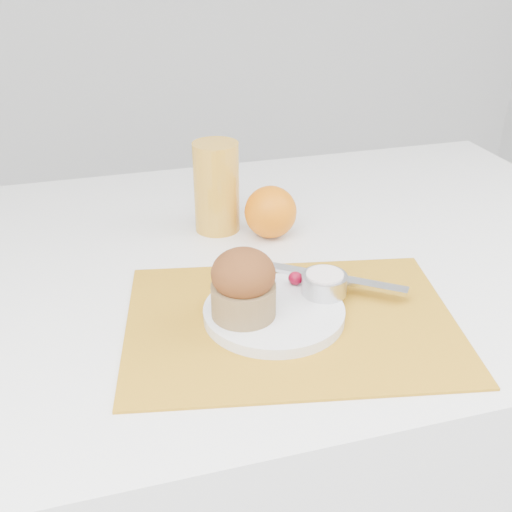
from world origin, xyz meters
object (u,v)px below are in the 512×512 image
object	(u,v)px
orange	(271,212)
muffin	(243,285)
table	(265,440)
plate	(274,313)
juice_glass	(217,187)

from	to	relation	value
orange	muffin	world-z (taller)	muffin
table	plate	world-z (taller)	plate
plate	muffin	bearing A→B (deg)	-175.29
plate	orange	size ratio (longest dim) A/B	2.15
table	juice_glass	distance (m)	0.46
juice_glass	plate	bearing A→B (deg)	-88.71
plate	muffin	xyz separation A→B (m)	(-0.04, -0.00, 0.05)
juice_glass	muffin	size ratio (longest dim) A/B	1.65
plate	juice_glass	bearing A→B (deg)	91.29
table	muffin	bearing A→B (deg)	-115.41
plate	juice_glass	world-z (taller)	juice_glass
table	juice_glass	xyz separation A→B (m)	(-0.05, 0.10, 0.45)
orange	juice_glass	world-z (taller)	juice_glass
table	muffin	size ratio (longest dim) A/B	13.79
juice_glass	muffin	bearing A→B (deg)	-96.75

